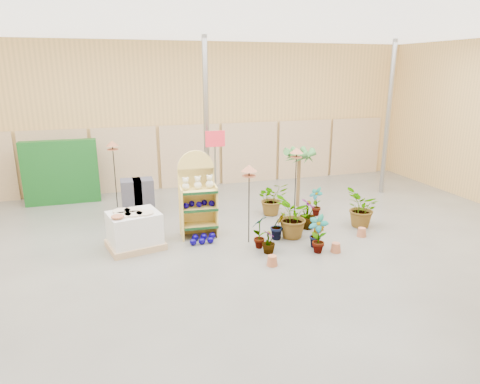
% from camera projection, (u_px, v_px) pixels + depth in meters
% --- Properties ---
extents(room, '(15.20, 12.10, 4.70)m').
position_uv_depth(room, '(234.00, 144.00, 8.71)').
color(room, '#5B5A53').
rests_on(room, ground).
extents(display_shelf, '(0.85, 0.57, 1.95)m').
position_uv_depth(display_shelf, '(197.00, 197.00, 9.67)').
color(display_shelf, '#DABB5B').
rests_on(display_shelf, ground).
extents(teddy_bears, '(0.72, 0.18, 0.30)m').
position_uv_depth(teddy_bears, '(199.00, 183.00, 9.49)').
color(teddy_bears, beige).
rests_on(teddy_bears, display_shelf).
extents(gazing_balls_shelf, '(0.72, 0.24, 0.14)m').
position_uv_depth(gazing_balls_shelf, '(199.00, 204.00, 9.59)').
color(gazing_balls_shelf, '#060059').
rests_on(gazing_balls_shelf, display_shelf).
extents(gazing_balls_floor, '(0.63, 0.39, 0.15)m').
position_uv_depth(gazing_balls_floor, '(203.00, 239.00, 9.43)').
color(gazing_balls_floor, '#060059').
rests_on(gazing_balls_floor, ground).
extents(pallet_stack, '(1.28, 1.14, 0.82)m').
position_uv_depth(pallet_stack, '(134.00, 230.00, 9.05)').
color(pallet_stack, tan).
rests_on(pallet_stack, ground).
extents(charcoal_planters, '(0.80, 0.50, 1.00)m').
position_uv_depth(charcoal_planters, '(138.00, 198.00, 10.91)').
color(charcoal_planters, '#2E2D35').
rests_on(charcoal_planters, ground).
extents(trellis_stock, '(2.00, 0.30, 1.80)m').
position_uv_depth(trellis_stock, '(61.00, 172.00, 11.94)').
color(trellis_stock, '#114E18').
rests_on(trellis_stock, ground).
extents(offer_sign, '(0.50, 0.08, 2.20)m').
position_uv_depth(offer_sign, '(215.00, 156.00, 10.82)').
color(offer_sign, gray).
rests_on(offer_sign, ground).
extents(bird_table_front, '(0.34, 0.34, 1.75)m').
position_uv_depth(bird_table_front, '(249.00, 171.00, 9.00)').
color(bird_table_front, black).
rests_on(bird_table_front, ground).
extents(bird_table_right, '(0.34, 0.34, 1.78)m').
position_uv_depth(bird_table_right, '(297.00, 153.00, 10.74)').
color(bird_table_right, black).
rests_on(bird_table_right, ground).
extents(bird_table_back, '(0.34, 0.34, 1.85)m').
position_uv_depth(bird_table_back, '(112.00, 146.00, 11.36)').
color(bird_table_back, black).
rests_on(bird_table_back, ground).
extents(palm, '(0.70, 0.70, 1.73)m').
position_uv_depth(palm, '(299.00, 154.00, 11.49)').
color(palm, brown).
rests_on(palm, ground).
extents(potted_plant_0, '(0.47, 0.45, 0.75)m').
position_uv_depth(potted_plant_0, '(259.00, 231.00, 9.06)').
color(potted_plant_0, '#387533').
rests_on(potted_plant_0, ground).
extents(potted_plant_1, '(0.39, 0.34, 0.64)m').
position_uv_depth(potted_plant_1, '(278.00, 226.00, 9.54)').
color(potted_plant_1, '#387533').
rests_on(potted_plant_1, ground).
extents(potted_plant_2, '(1.03, 1.10, 1.00)m').
position_uv_depth(potted_plant_2, '(294.00, 217.00, 9.54)').
color(potted_plant_2, '#387533').
rests_on(potted_plant_2, ground).
extents(potted_plant_3, '(0.50, 0.50, 0.73)m').
position_uv_depth(potted_plant_3, '(307.00, 214.00, 10.17)').
color(potted_plant_3, '#387533').
rests_on(potted_plant_3, ground).
extents(potted_plant_4, '(0.36, 0.45, 0.75)m').
position_uv_depth(potted_plant_4, '(316.00, 201.00, 11.08)').
color(potted_plant_4, '#387533').
rests_on(potted_plant_4, ground).
extents(potted_plant_6, '(0.80, 0.70, 0.87)m').
position_uv_depth(potted_plant_6, '(272.00, 198.00, 11.14)').
color(potted_plant_6, '#387533').
rests_on(potted_plant_6, ground).
extents(potted_plant_7, '(0.34, 0.34, 0.50)m').
position_uv_depth(potted_plant_7, '(269.00, 241.00, 8.83)').
color(potted_plant_7, '#387533').
rests_on(potted_plant_7, ground).
extents(potted_plant_8, '(0.49, 0.52, 0.82)m').
position_uv_depth(potted_plant_8, '(318.00, 234.00, 8.81)').
color(potted_plant_8, '#387533').
rests_on(potted_plant_8, ground).
extents(potted_plant_9, '(0.39, 0.38, 0.55)m').
position_uv_depth(potted_plant_9, '(317.00, 235.00, 9.10)').
color(potted_plant_9, '#387533').
rests_on(potted_plant_9, ground).
extents(potted_plant_10, '(1.10, 1.13, 0.96)m').
position_uv_depth(potted_plant_10, '(362.00, 208.00, 10.22)').
color(potted_plant_10, '#387533').
rests_on(potted_plant_10, ground).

